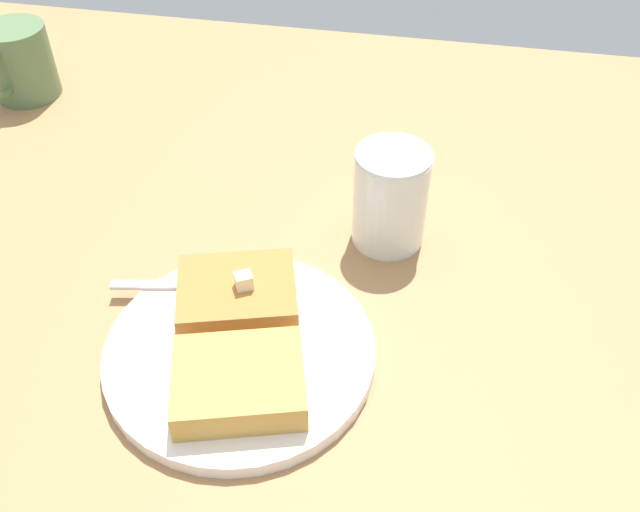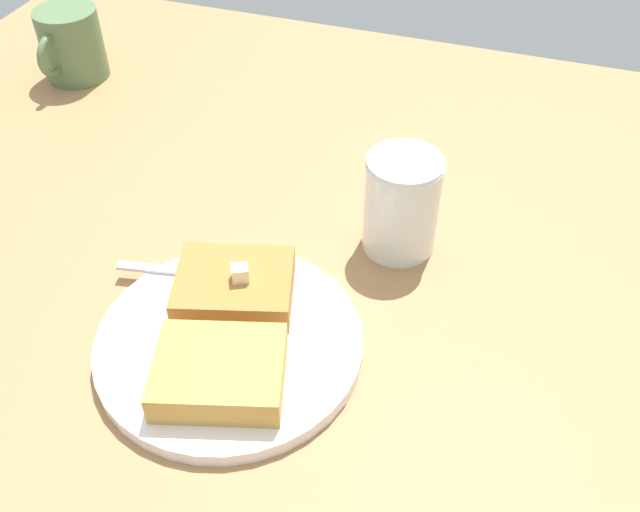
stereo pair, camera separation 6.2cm
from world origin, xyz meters
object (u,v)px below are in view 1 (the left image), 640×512
coffee_mug (20,62)px  syrup_jar (390,202)px  fork (212,285)px  plate (240,351)px

coffee_mug → syrup_jar: bearing=68.8°
fork → syrup_jar: bearing=127.5°
syrup_jar → coffee_mug: (-18.45, -47.59, -0.03)cm
plate → coffee_mug: size_ratio=2.08×
fork → syrup_jar: syrup_jar is taller
syrup_jar → plate: bearing=-30.5°
plate → fork: bearing=-145.9°
plate → syrup_jar: syrup_jar is taller
syrup_jar → coffee_mug: bearing=-111.2°
plate → fork: fork is taller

